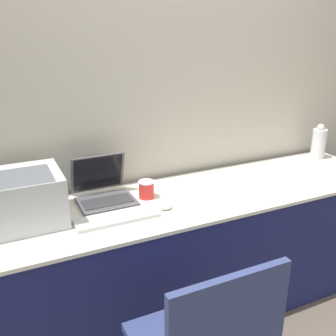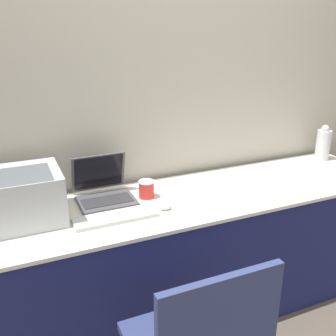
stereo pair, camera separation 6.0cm
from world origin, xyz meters
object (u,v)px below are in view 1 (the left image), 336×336
Objects in this scene: coffee_cup at (146,189)px; mouse at (166,207)px; printer at (14,198)px; laptop_left at (104,191)px; external_keyboard at (117,218)px; metal_pitcher at (319,143)px.

coffee_cup reaches higher than mouse.
printer is 1.49× the size of laptop_left.
mouse reaches higher than external_keyboard.
printer is at bearing 166.26° from mouse.
external_keyboard is at bearing -142.16° from coffee_cup.
metal_pitcher reaches higher than coffee_cup.
metal_pitcher is at bearing 4.51° from coffee_cup.
printer is 0.70m from coffee_cup.
metal_pitcher is at bearing 10.20° from external_keyboard.
coffee_cup is (0.24, 0.18, 0.04)m from external_keyboard.
laptop_left is 0.72× the size of external_keyboard.
mouse is 0.26× the size of metal_pitcher.
printer is 0.76m from mouse.
laptop_left is (0.47, 0.08, -0.08)m from printer.
printer is at bearing -179.17° from coffee_cup.
printer is 4.58× the size of coffee_cup.
external_keyboard is 0.30m from coffee_cup.
external_keyboard is 1.68× the size of metal_pitcher.
metal_pitcher is at bearing 1.31° from laptop_left.
coffee_cup is at bearing 0.83° from printer.
mouse is at bearing -167.64° from metal_pitcher.
external_keyboard is (0.46, -0.17, -0.13)m from printer.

